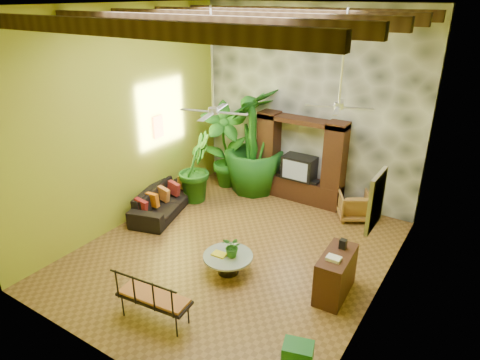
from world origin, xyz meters
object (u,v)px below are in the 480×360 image
Objects in this scene: ceiling_fan_front at (213,100)px; green_bin at (298,355)px; side_console at (335,274)px; entertainment_center at (300,166)px; tall_plant_a at (224,146)px; ceiling_fan_back at (340,95)px; tall_plant_b at (195,167)px; tall_plant_c at (254,142)px; coffee_table at (228,261)px; wicker_armchair at (354,205)px; iron_bench at (150,296)px; sofa at (164,200)px.

ceiling_fan_front reaches higher than green_bin.
entertainment_center is at bearing 122.11° from side_console.
entertainment_center is at bearing 9.74° from tall_plant_a.
entertainment_center is 3.50m from ceiling_fan_back.
tall_plant_b is (-3.92, 0.42, -2.47)m from ceiling_fan_back.
ceiling_fan_back is 4.12× the size of green_bin.
ceiling_fan_back is (1.60, -1.94, 2.44)m from entertainment_center.
coffee_table is at bearing -66.33° from tall_plant_c.
entertainment_center reaches higher than tall_plant_b.
ceiling_fan_front is 4.12× the size of green_bin.
side_console is (0.73, -1.38, -2.97)m from ceiling_fan_back.
entertainment_center is 3.17× the size of wicker_armchair.
green_bin is (2.48, -5.21, -0.77)m from entertainment_center.
tall_plant_a is at bearing -170.26° from entertainment_center.
tall_plant_c reaches higher than iron_bench.
entertainment_center is at bearing -39.29° from wicker_armchair.
side_console is at bearing 13.94° from coffee_table.
tall_plant_b is at bearing 112.87° from iron_bench.
tall_plant_b reaches higher than sofa.
tall_plant_b reaches higher than coffee_table.
wicker_armchair is 3.90m from tall_plant_a.
tall_plant_b is (-0.16, -1.15, -0.29)m from tall_plant_a.
entertainment_center is at bearing 8.87° from tall_plant_c.
coffee_table is 1.93m from iron_bench.
tall_plant_b is at bearing 136.45° from ceiling_fan_front.
tall_plant_c reaches higher than green_bin.
ceiling_fan_back reaches higher than iron_bench.
coffee_table is at bearing 75.19° from iron_bench.
tall_plant_b is 1.37× the size of iron_bench.
ceiling_fan_back is at bearing 58.43° from wicker_armchair.
ceiling_fan_front and ceiling_fan_back have the same top height.
green_bin is at bearing -46.13° from tall_plant_a.
ceiling_fan_back is at bearing 105.13° from green_bin.
ceiling_fan_back reaches higher than entertainment_center.
entertainment_center is 1.77× the size of iron_bench.
coffee_table is at bearing -124.88° from ceiling_fan_back.
tall_plant_b is at bearing -97.88° from tall_plant_a.
ceiling_fan_back is 3.49m from wicker_armchair.
tall_plant_c is (-1.30, -0.20, 0.49)m from entertainment_center.
tall_plant_c reaches higher than tall_plant_a.
side_console is (3.63, -3.11, -1.03)m from tall_plant_c.
sofa is 4.07m from iron_bench.
sofa is at bearing 152.21° from green_bin.
green_bin is (0.85, -4.95, -0.15)m from wicker_armchair.
iron_bench is (2.16, -5.33, -0.67)m from tall_plant_a.
tall_plant_b reaches higher than wicker_armchair.
tall_plant_a is 6.79m from green_bin.
tall_plant_a is at bearing 143.78° from side_console.
coffee_table is at bearing -130.12° from sofa.
green_bin is at bearing -74.87° from ceiling_fan_back.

